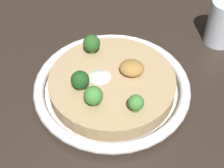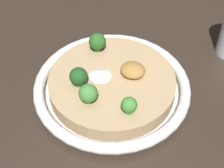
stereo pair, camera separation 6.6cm
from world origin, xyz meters
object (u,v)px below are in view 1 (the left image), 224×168
object	(u,v)px
risotto_bowl	(112,86)
broccoli_front_left	(80,80)
drinking_glass	(223,22)
broccoli_back_left	(92,44)
broccoli_front_right	(136,103)
broccoli_front	(93,96)

from	to	relation	value
risotto_bowl	broccoli_front_left	world-z (taller)	broccoli_front_left
drinking_glass	broccoli_front_left	bearing A→B (deg)	-137.93
risotto_bowl	broccoli_front_left	bearing A→B (deg)	-144.82
risotto_bowl	broccoli_back_left	distance (m)	0.09
broccoli_back_left	risotto_bowl	bearing A→B (deg)	-50.81
broccoli_front_right	broccoli_back_left	xyz separation A→B (m)	(-0.11, 0.13, 0.00)
broccoli_front_right	drinking_glass	size ratio (longest dim) A/B	0.34
broccoli_front	drinking_glass	distance (m)	0.35
drinking_glass	broccoli_front	bearing A→B (deg)	-130.60
broccoli_front_right	broccoli_front_left	xyz separation A→B (m)	(-0.11, 0.03, 0.00)
broccoli_front	broccoli_back_left	bearing A→B (deg)	103.86
risotto_bowl	drinking_glass	world-z (taller)	drinking_glass
broccoli_front	broccoli_back_left	xyz separation A→B (m)	(-0.03, 0.13, 0.00)
broccoli_front_right	drinking_glass	xyz separation A→B (m)	(0.16, 0.27, -0.01)
broccoli_front_right	broccoli_back_left	distance (m)	0.17
broccoli_front_right	broccoli_front_left	bearing A→B (deg)	163.07
broccoli_front_right	broccoli_front_left	size ratio (longest dim) A/B	0.86
broccoli_front_left	drinking_glass	bearing A→B (deg)	42.07
broccoli_back_left	broccoli_front_left	bearing A→B (deg)	-89.16
broccoli_front_right	broccoli_front_left	world-z (taller)	broccoli_front_left
broccoli_front_right	broccoli_front	distance (m)	0.07
broccoli_front	broccoli_front_left	bearing A→B (deg)	134.30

